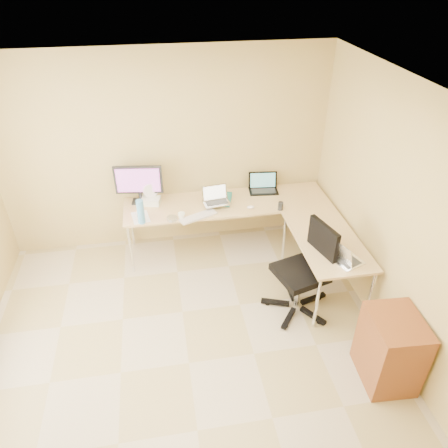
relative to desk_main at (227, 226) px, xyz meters
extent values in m
plane|color=tan|center=(-0.72, -1.85, -0.36)|extent=(4.50, 4.50, 0.00)
plane|color=white|center=(-0.72, -1.85, 2.24)|extent=(4.50, 4.50, 0.00)
plane|color=tan|center=(-0.72, 0.40, 0.93)|extent=(4.50, 0.00, 4.50)
plane|color=tan|center=(1.38, -1.85, 0.93)|extent=(0.00, 4.50, 4.50)
cube|color=tan|center=(0.00, 0.00, 0.00)|extent=(2.65, 0.70, 0.73)
cube|color=tan|center=(0.98, -1.00, 0.00)|extent=(0.70, 1.30, 0.73)
cube|color=black|center=(-1.10, 0.20, 0.62)|extent=(0.62, 0.27, 0.51)
cube|color=#217475|center=(-0.06, 0.05, 0.39)|extent=(0.31, 0.36, 0.05)
cube|color=silver|center=(-0.16, -0.08, 0.52)|extent=(0.36, 0.29, 0.21)
cube|color=black|center=(0.53, 0.20, 0.49)|extent=(0.41, 0.32, 0.24)
cube|color=beige|center=(-0.42, -0.30, 0.38)|extent=(0.49, 0.31, 0.02)
ellipsoid|color=white|center=(0.26, -0.20, 0.38)|extent=(0.11, 0.09, 0.04)
imported|color=white|center=(-0.62, -0.30, 0.41)|extent=(0.10, 0.10, 0.08)
cylinder|color=silver|center=(-0.74, -0.30, 0.38)|extent=(0.17, 0.17, 0.03)
cylinder|color=#4D96CD|center=(-1.10, -0.30, 0.52)|extent=(0.10, 0.10, 0.31)
cube|color=white|center=(-1.11, -0.18, 0.37)|extent=(0.24, 0.31, 0.01)
cube|color=silver|center=(-0.97, 0.13, 0.41)|extent=(0.27, 0.22, 0.08)
cylinder|color=white|center=(-0.97, 0.20, 0.49)|extent=(0.23, 0.23, 0.25)
cylinder|color=black|center=(0.62, -0.30, 0.42)|extent=(0.08, 0.08, 0.11)
cube|color=silver|center=(1.03, -1.43, 0.47)|extent=(0.39, 0.35, 0.22)
cube|color=black|center=(0.58, -1.28, 0.14)|extent=(0.81, 0.81, 1.09)
cube|color=brown|center=(1.13, -2.31, -0.01)|extent=(0.49, 0.59, 0.78)
camera|label=1|loc=(-0.85, -4.64, 3.15)|focal=33.86mm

